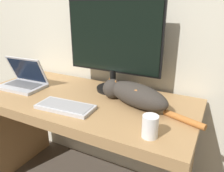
# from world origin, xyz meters

# --- Properties ---
(wall_back) EXTENTS (6.40, 0.06, 2.60)m
(wall_back) POSITION_xyz_m (0.00, 0.71, 1.30)
(wall_back) COLOR beige
(wall_back) RESTS_ON ground_plane
(desk) EXTENTS (1.40, 0.65, 0.76)m
(desk) POSITION_xyz_m (0.00, 0.33, 0.59)
(desk) COLOR #A37A4C
(desk) RESTS_ON ground_plane
(monitor) EXTENTS (0.65, 0.22, 0.58)m
(monitor) POSITION_xyz_m (0.11, 0.54, 1.07)
(monitor) COLOR black
(monitor) RESTS_ON desk
(laptop) EXTENTS (0.31, 0.22, 0.21)m
(laptop) POSITION_xyz_m (-0.47, 0.29, 0.80)
(laptop) COLOR #B7B7BC
(laptop) RESTS_ON desk
(external_keyboard) EXTENTS (0.33, 0.17, 0.02)m
(external_keyboard) POSITION_xyz_m (0.01, 0.15, 0.77)
(external_keyboard) COLOR #BCBCC1
(external_keyboard) RESTS_ON desk
(cat) EXTENTS (0.62, 0.28, 0.13)m
(cat) POSITION_xyz_m (0.32, 0.37, 0.83)
(cat) COLOR #332D28
(cat) RESTS_ON desk
(coffee_mug) EXTENTS (0.07, 0.07, 0.10)m
(coffee_mug) POSITION_xyz_m (0.51, 0.10, 0.81)
(coffee_mug) COLOR white
(coffee_mug) RESTS_ON desk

